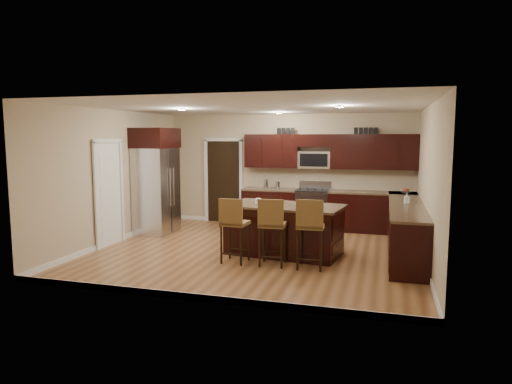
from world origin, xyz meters
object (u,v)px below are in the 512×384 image
(range, at_px, (313,209))
(stool_mid, at_px, (272,224))
(stool_left, at_px, (234,223))
(refrigerator, at_px, (156,180))
(island, at_px, (284,231))
(stool_right, at_px, (310,225))

(range, bearing_deg, stool_mid, -92.96)
(stool_left, distance_m, refrigerator, 3.13)
(island, height_order, stool_left, stool_left)
(stool_left, bearing_deg, island, 54.74)
(stool_left, xyz_separation_m, refrigerator, (-2.45, 1.87, 0.50))
(island, relative_size, stool_right, 1.93)
(stool_mid, distance_m, stool_right, 0.65)
(stool_left, xyz_separation_m, stool_mid, (0.67, -0.00, 0.01))
(island, relative_size, refrigerator, 0.96)
(stool_mid, height_order, refrigerator, refrigerator)
(island, xyz_separation_m, stool_mid, (-0.02, -0.85, 0.29))
(stool_mid, bearing_deg, range, 83.24)
(stool_mid, height_order, stool_right, stool_right)
(refrigerator, bearing_deg, stool_left, -37.35)
(stool_left, distance_m, stool_mid, 0.67)
(stool_mid, relative_size, refrigerator, 0.49)
(island, distance_m, stool_left, 1.13)
(range, bearing_deg, stool_right, -81.90)
(island, height_order, stool_right, stool_right)
(stool_left, distance_m, stool_right, 1.32)
(island, relative_size, stool_mid, 1.96)
(island, bearing_deg, refrigerator, 169.91)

